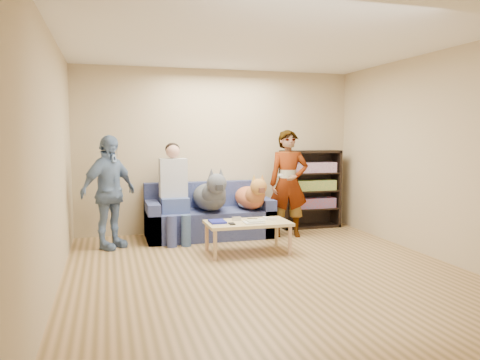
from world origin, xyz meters
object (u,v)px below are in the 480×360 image
object	(u,v)px
dog_gray	(211,195)
coffee_table	(248,225)
bookshelf	(310,187)
person_standing_left	(109,192)
sofa	(208,218)
person_seated	(174,189)
person_standing_right	(288,184)
camera_silver	(237,219)
notebook_blue	(217,222)
dog_tan	(251,196)

from	to	relation	value
dog_gray	coffee_table	xyz separation A→B (m)	(0.29, -0.95, -0.29)
bookshelf	person_standing_left	bearing A→B (deg)	-169.44
person_standing_left	sofa	size ratio (longest dim) A/B	0.82
person_seated	coffee_table	distance (m)	1.37
person_seated	coffee_table	size ratio (longest dim) A/B	1.34
person_standing_left	sofa	distance (m)	1.60
sofa	coffee_table	xyz separation A→B (m)	(0.29, -1.15, 0.09)
dog_gray	bookshelf	world-z (taller)	bookshelf
person_standing_right	dog_gray	distance (m)	1.21
sofa	person_seated	size ratio (longest dim) A/B	1.29
camera_silver	bookshelf	distance (m)	2.08
person_standing_left	camera_silver	size ratio (longest dim) A/B	14.19
sofa	bookshelf	xyz separation A→B (m)	(1.80, 0.23, 0.40)
person_standing_left	notebook_blue	size ratio (longest dim) A/B	6.00
person_standing_left	dog_gray	distance (m)	1.48
person_seated	sofa	bearing A→B (deg)	13.22
notebook_blue	coffee_table	xyz separation A→B (m)	(0.40, -0.05, -0.06)
camera_silver	dog_gray	world-z (taller)	dog_gray
person_standing_left	sofa	bearing A→B (deg)	-27.09
notebook_blue	dog_gray	distance (m)	0.93
sofa	dog_tan	xyz separation A→B (m)	(0.62, -0.22, 0.35)
dog_tan	bookshelf	xyz separation A→B (m)	(1.18, 0.45, 0.05)
person_standing_right	camera_silver	xyz separation A→B (m)	(-1.02, -0.70, -0.37)
coffee_table	bookshelf	world-z (taller)	bookshelf
person_standing_right	dog_gray	world-z (taller)	person_standing_right
dog_gray	bookshelf	distance (m)	1.86
dog_tan	dog_gray	bearing A→B (deg)	178.40
person_standing_left	camera_silver	bearing A→B (deg)	-63.10
sofa	bookshelf	size ratio (longest dim) A/B	1.46
camera_silver	coffee_table	bearing A→B (deg)	-45.00
person_standing_left	person_seated	distance (m)	0.96
person_standing_right	dog_tan	distance (m)	0.61
coffee_table	person_seated	bearing A→B (deg)	128.98
dog_gray	person_seated	bearing A→B (deg)	172.18
notebook_blue	sofa	world-z (taller)	sofa
person_standing_right	person_seated	size ratio (longest dim) A/B	1.11
sofa	dog_gray	xyz separation A→B (m)	(-0.01, -0.20, 0.38)
person_standing_left	bookshelf	world-z (taller)	person_standing_left
person_standing_right	sofa	distance (m)	1.34
notebook_blue	dog_gray	world-z (taller)	dog_gray
person_standing_right	dog_gray	size ratio (longest dim) A/B	1.28
person_seated	dog_gray	distance (m)	0.55
dog_gray	bookshelf	xyz separation A→B (m)	(1.81, 0.43, 0.01)
sofa	dog_gray	bearing A→B (deg)	-91.76
person_standing_right	dog_tan	xyz separation A→B (m)	(-0.56, 0.11, -0.19)
person_standing_left	person_standing_right	bearing A→B (deg)	-40.41
camera_silver	person_seated	bearing A→B (deg)	128.08
person_seated	dog_tan	bearing A→B (deg)	-4.47
notebook_blue	bookshelf	world-z (taller)	bookshelf
coffee_table	person_standing_left	bearing A→B (deg)	156.33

